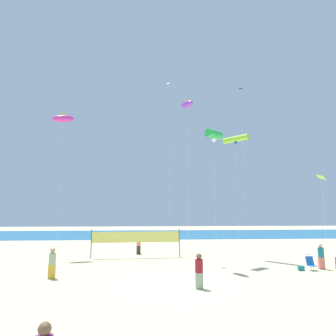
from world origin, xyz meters
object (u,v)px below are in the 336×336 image
at_px(beachgoer_teal_shirt, 321,255).
at_px(kite_green_tube, 214,135).
at_px(beachgoer_maroon_shirt, 199,270).
at_px(volleyball_net, 136,238).
at_px(beach_handbag, 301,268).
at_px(beachgoer_coral_shirt, 139,244).
at_px(kite_lime_diamond, 322,177).
at_px(kite_magenta_inflatable, 63,119).
at_px(kite_black_diamond, 241,95).
at_px(folding_beach_chair, 311,263).
at_px(kite_violet_inflatable, 187,104).
at_px(kite_lime_tube, 236,139).
at_px(kite_green_diamond, 169,94).
at_px(beachgoer_sage_shirt, 52,262).

bearing_deg(beachgoer_teal_shirt, kite_green_tube, -111.54).
xyz_separation_m(beachgoer_maroon_shirt, volleyball_net, (-3.64, 10.54, 0.68)).
bearing_deg(beach_handbag, beachgoer_coral_shirt, 142.76).
bearing_deg(beachgoer_coral_shirt, beachgoer_teal_shirt, -146.37).
bearing_deg(beachgoer_maroon_shirt, kite_lime_diamond, -47.38).
bearing_deg(beachgoer_teal_shirt, kite_magenta_inflatable, -106.54).
relative_size(beachgoer_coral_shirt, kite_black_diamond, 0.09).
relative_size(beachgoer_coral_shirt, kite_lime_diamond, 0.26).
relative_size(folding_beach_chair, kite_violet_inflatable, 0.07).
bearing_deg(kite_lime_diamond, kite_lime_tube, 118.57).
height_order(beachgoer_coral_shirt, beach_handbag, beachgoer_coral_shirt).
bearing_deg(kite_black_diamond, beach_handbag, -91.11).
xyz_separation_m(kite_green_diamond, kite_black_diamond, (8.66, 6.48, 2.58)).
bearing_deg(beach_handbag, kite_violet_inflatable, 161.45).
bearing_deg(volleyball_net, kite_violet_inflatable, -44.33).
bearing_deg(kite_lime_tube, beach_handbag, -67.36).
bearing_deg(kite_lime_diamond, volleyball_net, 149.66).
bearing_deg(beachgoer_sage_shirt, kite_magenta_inflatable, -42.01).
xyz_separation_m(beachgoer_teal_shirt, beach_handbag, (-1.69, -0.45, -0.77)).
relative_size(beachgoer_coral_shirt, kite_lime_tube, 0.16).
bearing_deg(kite_green_tube, volleyball_net, 156.68).
xyz_separation_m(beach_handbag, kite_green_tube, (-4.92, 3.60, 9.97)).
relative_size(beach_handbag, kite_green_diamond, 0.03).
height_order(kite_green_tube, kite_lime_tube, kite_lime_tube).
xyz_separation_m(volleyball_net, beach_handbag, (11.22, -6.31, -1.47)).
relative_size(kite_lime_tube, kite_magenta_inflatable, 0.81).
bearing_deg(beachgoer_sage_shirt, volleyball_net, -88.05).
xyz_separation_m(beachgoer_sage_shirt, volleyball_net, (4.68, 7.61, 0.68)).
bearing_deg(folding_beach_chair, kite_lime_tube, 143.10).
bearing_deg(kite_lime_tube, beachgoer_coral_shirt, 163.37).
xyz_separation_m(kite_green_diamond, kite_magenta_inflatable, (-9.84, 2.26, -1.82)).
height_order(folding_beach_chair, kite_violet_inflatable, kite_violet_inflatable).
bearing_deg(beach_handbag, volleyball_net, 150.64).
xyz_separation_m(beachgoer_maroon_shirt, kite_magenta_inflatable, (-10.68, 12.11, 11.56)).
bearing_deg(beachgoer_coral_shirt, kite_green_tube, -152.50).
distance_m(beachgoer_coral_shirt, folding_beach_chair, 14.44).
relative_size(kite_lime_diamond, kite_green_tube, 0.61).
bearing_deg(beachgoer_coral_shirt, kite_magenta_inflatable, 69.72).
bearing_deg(beachgoer_sage_shirt, folding_beach_chair, -141.54).
xyz_separation_m(beachgoer_teal_shirt, folding_beach_chair, (-0.92, -0.31, -0.46)).
distance_m(kite_lime_tube, kite_violet_inflatable, 6.20).
bearing_deg(beachgoer_maroon_shirt, beachgoer_sage_shirt, 93.29).
bearing_deg(beachgoer_maroon_shirt, kite_green_diamond, 27.63).
distance_m(beachgoer_coral_shirt, kite_lime_tube, 13.02).
height_order(folding_beach_chair, kite_black_diamond, kite_black_diamond).
height_order(kite_green_tube, kite_green_diamond, kite_green_diamond).
bearing_deg(kite_black_diamond, beachgoer_coral_shirt, -161.90).
bearing_deg(kite_green_diamond, beachgoer_sage_shirt, -137.20).
height_order(beachgoer_sage_shirt, beach_handbag, beachgoer_sage_shirt).
bearing_deg(beachgoer_teal_shirt, kite_black_diamond, -168.97).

